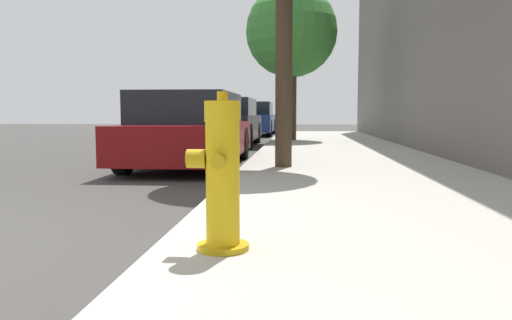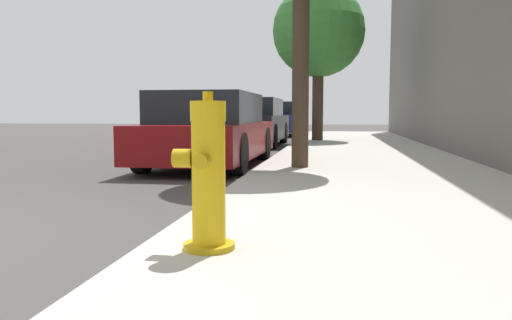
% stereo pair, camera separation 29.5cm
% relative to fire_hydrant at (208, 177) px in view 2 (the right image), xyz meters
% --- Properties ---
extents(sidewalk_slab, '(3.49, 40.00, 0.13)m').
position_rel_fire_hydrant_xyz_m(sidewalk_slab, '(1.31, -0.03, -0.50)').
color(sidewalk_slab, '#B7B2A8').
rests_on(sidewalk_slab, ground_plane).
extents(fire_hydrant, '(0.37, 0.38, 0.93)m').
position_rel_fire_hydrant_xyz_m(fire_hydrant, '(0.00, 0.00, 0.00)').
color(fire_hydrant, '#C39C11').
rests_on(fire_hydrant, sidewalk_slab).
extents(parked_car_near, '(1.75, 4.33, 1.30)m').
position_rel_fire_hydrant_xyz_m(parked_car_near, '(-1.48, 5.86, 0.07)').
color(parked_car_near, maroon).
rests_on(parked_car_near, ground_plane).
extents(parked_car_mid, '(1.76, 4.46, 1.37)m').
position_rel_fire_hydrant_xyz_m(parked_car_mid, '(-1.68, 11.51, 0.10)').
color(parked_car_mid, black).
rests_on(parked_car_mid, ground_plane).
extents(parked_car_far, '(1.70, 4.44, 1.41)m').
position_rel_fire_hydrant_xyz_m(parked_car_far, '(-1.49, 18.37, 0.13)').
color(parked_car_far, navy).
rests_on(parked_car_far, ground_plane).
extents(street_tree_far, '(2.75, 2.75, 4.64)m').
position_rel_fire_hydrant_xyz_m(street_tree_far, '(0.19, 12.43, 2.81)').
color(street_tree_far, '#423323').
rests_on(street_tree_far, sidewalk_slab).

